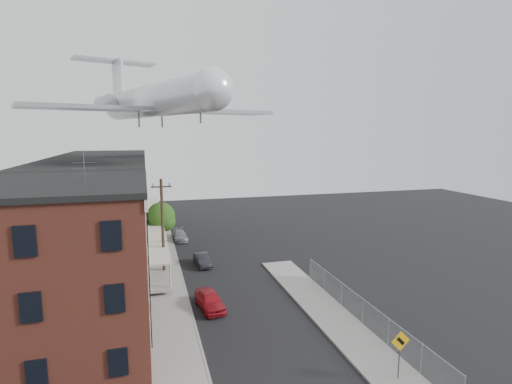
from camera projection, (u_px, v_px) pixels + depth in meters
sidewalk_left at (163, 257)px, 42.04m from camera, size 3.00×62.00×0.12m
sidewalk_right at (336, 320)px, 27.82m from camera, size 3.00×26.00×0.12m
curb_left at (176, 256)px, 42.43m from camera, size 0.15×62.00×0.14m
curb_right at (317, 323)px, 27.43m from camera, size 0.15×26.00×0.14m
corner_building at (59, 268)px, 23.37m from camera, size 10.31×12.30×12.15m
row_house_a at (83, 231)px, 32.43m from camera, size 11.98×7.00×10.30m
row_house_b at (93, 214)px, 39.10m from camera, size 11.98×7.00×10.30m
row_house_c at (101, 202)px, 45.77m from camera, size 11.98×7.00×10.30m
row_house_d at (106, 193)px, 52.44m from camera, size 11.98×7.00×10.30m
row_house_e at (110, 186)px, 59.11m from camera, size 11.98×7.00×10.30m
chainlink_fence at (363, 311)px, 27.13m from camera, size 0.06×18.06×1.90m
warning_sign at (400, 347)px, 20.88m from camera, size 1.10×0.11×2.80m
utility_pole at (163, 227)px, 35.62m from camera, size 1.80×0.26×9.00m
street_tree at (162, 218)px, 45.34m from camera, size 3.22×3.20×5.20m
car_near at (210, 300)px, 29.66m from camera, size 2.10×4.13×1.35m
car_mid at (202, 260)px, 39.39m from camera, size 1.53×3.64×1.17m
car_far at (180, 235)px, 48.74m from camera, size 1.82×4.10×1.17m
airplane at (151, 100)px, 42.00m from camera, size 25.54×29.24×8.50m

